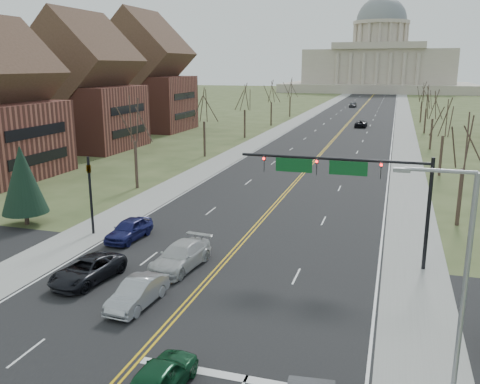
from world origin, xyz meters
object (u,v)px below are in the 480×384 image
Objects in this scene: signal_mast at (347,176)px; signal_left at (90,187)px; street_light at (458,274)px; car_sb_inner_second at (180,256)px; car_far_sb at (353,105)px; car_nb_inner_lead at (160,377)px; car_sb_inner_lead at (138,293)px; car_sb_outer_second at (129,229)px; car_far_nb at (361,124)px; car_sb_outer_lead at (88,270)px.

signal_left is at bearing 180.00° from signal_mast.
street_light is 18.17m from car_sb_inner_second.
car_far_sb is (-10.26, 129.43, -4.93)m from signal_mast.
car_far_sb is at bearing 94.53° from signal_mast.
signal_mast is 129.93m from car_far_sb.
street_light is 2.11× the size of car_nb_inner_lead.
signal_left is 27.78m from street_light.
car_sb_inner_lead is 0.97× the size of car_sb_outer_second.
car_sb_inner_second is 133.77m from car_far_sb.
signal_left is 4.46m from car_sb_outer_second.
car_sb_inner_lead is at bearing -53.54° from car_nb_inner_lead.
car_far_nb is (-4.19, 77.16, -5.04)m from signal_mast.
car_sb_outer_second reaches higher than car_far_nb.
car_sb_outer_lead is at bearing -59.14° from signal_left.
car_sb_inner_lead is (9.08, -9.84, -2.97)m from signal_left.
car_sb_inner_second is 1.14× the size of car_far_sb.
signal_mast reaches higher than car_far_nb.
car_far_nb is at bearing 95.97° from street_light.
car_far_sb is at bearing 86.16° from signal_left.
signal_mast is 2.36× the size of car_far_nb.
car_sb_outer_second is (-5.73, 9.42, 0.05)m from car_sb_inner_lead.
car_far_sb reaches higher than car_far_nb.
car_sb_outer_lead is (-4.39, 2.00, -0.02)m from car_sb_inner_lead.
street_light reaches higher than car_sb_inner_second.
car_nb_inner_lead is (13.57, -16.41, -2.97)m from signal_left.
street_light reaches higher than car_far_sb.
car_far_sb reaches higher than car_nb_inner_lead.
car_sb_inner_lead is (-9.87, -9.84, -5.02)m from signal_mast.
car_far_sb is at bearing 90.96° from car_sb_outer_second.
car_sb_outer_second is at bearing -178.48° from signal_mast.
street_light is at bearing -68.59° from signal_mast.
signal_left is 1.10× the size of car_sb_inner_second.
signal_mast is at bearing 36.72° from car_sb_outer_lead.
car_far_nb is 1.07× the size of car_far_sb.
car_far_sb is (-4.88, 145.84, 0.08)m from car_nb_inner_lead.
car_sb_outer_lead is (-19.55, 5.66, -4.50)m from street_light.
signal_left is 129.75m from car_far_sb.
car_sb_outer_second is 0.89× the size of car_far_nb.
car_far_sb is at bearing 96.24° from car_sb_outer_lead.
car_sb_inner_second is (-15.06, 9.16, -4.42)m from street_light.
street_light is at bearing -162.65° from car_nb_inner_lead.
street_light is 1.77× the size of car_far_nb.
car_far_sb is at bearing -86.01° from car_nb_inner_lead.
car_far_nb is (10.07, 85.00, 0.00)m from car_sb_outer_lead.
car_sb_inner_second is at bearing 92.48° from car_sb_inner_lead.
car_far_nb is at bearing -88.65° from car_nb_inner_lead.
car_far_nb is at bearing 89.85° from car_sb_inner_lead.
signal_mast is at bearing 48.49° from car_sb_inner_lead.
car_sb_outer_lead is 137.33m from car_far_sb.
car_sb_outer_second is (3.35, -0.42, -2.92)m from signal_left.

